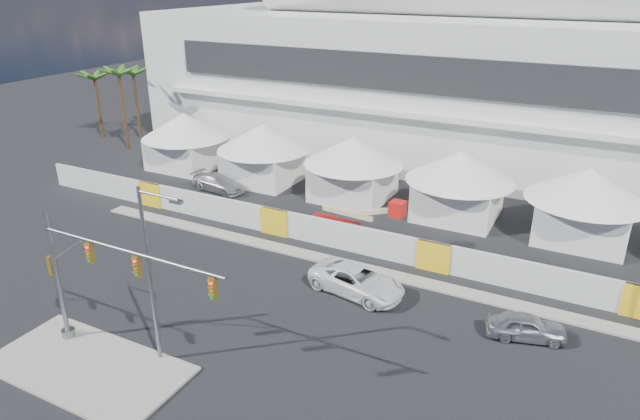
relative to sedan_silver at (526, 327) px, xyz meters
The scene contains 12 objects.
ground 15.79m from the sedan_silver, 142.89° to the right, with size 160.00×160.00×0.00m, color black.
median_island 22.42m from the sedan_silver, 146.03° to the right, with size 10.00×5.00×0.15m, color gray.
stadium 33.39m from the sedan_silver, 96.91° to the left, with size 80.00×24.80×21.98m.
tent_row 19.02m from the sedan_silver, 129.84° to the left, with size 53.40×8.40×5.40m.
hoarding_fence 8.26m from the sedan_silver, 142.89° to the left, with size 70.00×0.25×2.00m, color silver.
palm_cluster 50.57m from the sedan_silver, 156.54° to the left, with size 10.60×10.60×8.55m.
sedan_silver is the anchor object (origin of this frame).
pickup_curb 9.81m from the sedan_silver, behind, with size 5.92×2.73×1.65m, color white.
lot_car_c 29.65m from the sedan_silver, 159.58° to the left, with size 5.06×2.06×1.47m, color #B7B7BC.
traffic_mast 22.34m from the sedan_silver, 149.56° to the right, with size 11.00×0.69×7.13m.
streetlight_median 19.31m from the sedan_silver, 146.59° to the right, with size 2.51×0.25×9.07m.
boom_lift 15.46m from the sedan_silver, 154.57° to the left, with size 7.56×2.02×3.81m.
Camera 1 is at (14.59, -17.90, 17.93)m, focal length 32.00 mm.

